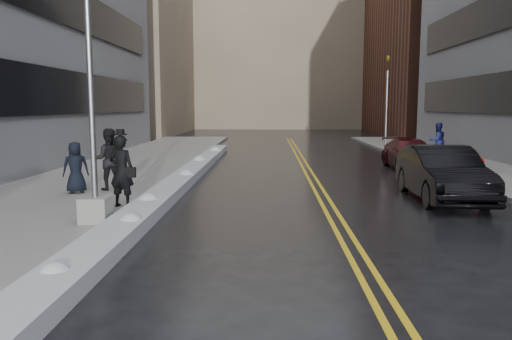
# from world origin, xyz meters

# --- Properties ---
(ground) EXTENTS (160.00, 160.00, 0.00)m
(ground) POSITION_xyz_m (0.00, 0.00, 0.00)
(ground) COLOR black
(ground) RESTS_ON ground
(sidewalk_west) EXTENTS (5.50, 50.00, 0.15)m
(sidewalk_west) POSITION_xyz_m (-5.75, 10.00, 0.07)
(sidewalk_west) COLOR gray
(sidewalk_west) RESTS_ON ground
(sidewalk_east) EXTENTS (4.00, 50.00, 0.15)m
(sidewalk_east) POSITION_xyz_m (10.00, 10.00, 0.07)
(sidewalk_east) COLOR gray
(sidewalk_east) RESTS_ON ground
(lane_line_left) EXTENTS (0.12, 50.00, 0.01)m
(lane_line_left) POSITION_xyz_m (2.35, 10.00, 0.00)
(lane_line_left) COLOR gold
(lane_line_left) RESTS_ON ground
(lane_line_right) EXTENTS (0.12, 50.00, 0.01)m
(lane_line_right) POSITION_xyz_m (2.65, 10.00, 0.00)
(lane_line_right) COLOR gold
(lane_line_right) RESTS_ON ground
(snow_ridge) EXTENTS (0.90, 30.00, 0.34)m
(snow_ridge) POSITION_xyz_m (-2.45, 8.00, 0.17)
(snow_ridge) COLOR silver
(snow_ridge) RESTS_ON ground
(building_west_far) EXTENTS (14.00, 22.00, 18.00)m
(building_west_far) POSITION_xyz_m (-15.50, 44.00, 9.00)
(building_west_far) COLOR gray
(building_west_far) RESTS_ON ground
(building_far) EXTENTS (36.00, 16.00, 22.00)m
(building_far) POSITION_xyz_m (2.00, 60.00, 11.00)
(building_far) COLOR gray
(building_far) RESTS_ON ground
(lamppost) EXTENTS (0.65, 0.65, 7.62)m
(lamppost) POSITION_xyz_m (-3.30, 2.00, 2.53)
(lamppost) COLOR gray
(lamppost) RESTS_ON sidewalk_west
(fire_hydrant) EXTENTS (0.26, 0.26, 0.73)m
(fire_hydrant) POSITION_xyz_m (9.00, 10.00, 0.55)
(fire_hydrant) COLOR maroon
(fire_hydrant) RESTS_ON sidewalk_east
(traffic_signal) EXTENTS (0.16, 0.20, 6.00)m
(traffic_signal) POSITION_xyz_m (8.50, 24.00, 3.40)
(traffic_signal) COLOR gray
(traffic_signal) RESTS_ON sidewalk_east
(pedestrian_fedora) EXTENTS (0.80, 0.62, 1.95)m
(pedestrian_fedora) POSITION_xyz_m (-3.20, 3.82, 1.13)
(pedestrian_fedora) COLOR black
(pedestrian_fedora) RESTS_ON sidewalk_west
(pedestrian_b) EXTENTS (1.14, 0.99, 2.01)m
(pedestrian_b) POSITION_xyz_m (-4.44, 6.54, 1.15)
(pedestrian_b) COLOR black
(pedestrian_b) RESTS_ON sidewalk_west
(pedestrian_c) EXTENTS (0.94, 0.80, 1.62)m
(pedestrian_c) POSITION_xyz_m (-5.29, 5.93, 0.96)
(pedestrian_c) COLOR black
(pedestrian_c) RESTS_ON sidewalk_west
(pedestrian_east) EXTENTS (1.06, 0.92, 1.87)m
(pedestrian_east) POSITION_xyz_m (9.51, 16.69, 1.09)
(pedestrian_east) COLOR navy
(pedestrian_east) RESTS_ON sidewalk_east
(car_black) EXTENTS (1.90, 5.08, 1.66)m
(car_black) POSITION_xyz_m (6.08, 5.81, 0.83)
(car_black) COLOR black
(car_black) RESTS_ON ground
(car_maroon) EXTENTS (1.94, 4.72, 1.37)m
(car_maroon) POSITION_xyz_m (7.25, 13.52, 0.68)
(car_maroon) COLOR #39090F
(car_maroon) RESTS_ON ground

